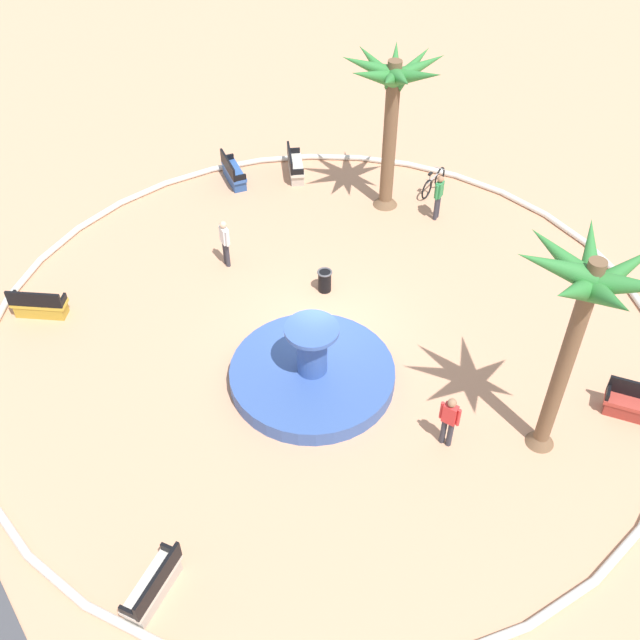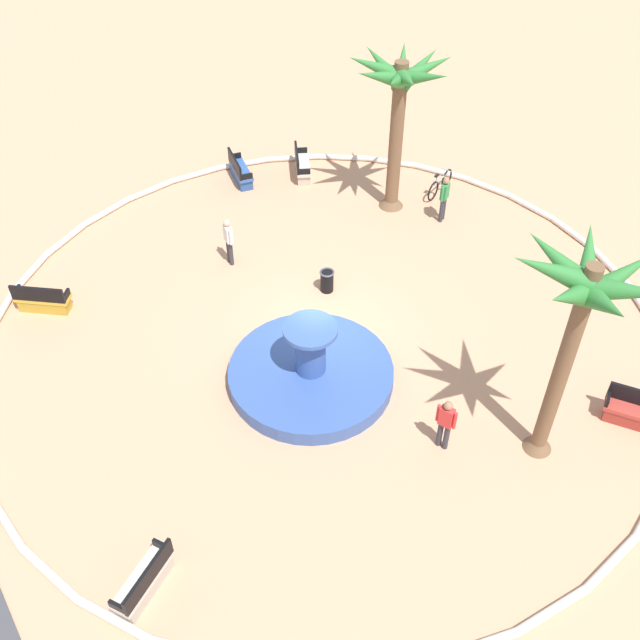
{
  "view_description": "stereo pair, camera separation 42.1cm",
  "coord_description": "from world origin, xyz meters",
  "px_view_note": "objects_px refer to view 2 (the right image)",
  "views": [
    {
      "loc": [
        -12.23,
        9.2,
        14.75
      ],
      "look_at": [
        -0.4,
        0.41,
        1.0
      ],
      "focal_mm": 41.43,
      "sensor_mm": 36.0,
      "label": 1
    },
    {
      "loc": [
        -12.48,
        8.86,
        14.75
      ],
      "look_at": [
        -0.4,
        0.41,
        1.0
      ],
      "focal_mm": 41.43,
      "sensor_mm": 36.0,
      "label": 2
    }
  ],
  "objects_px": {
    "bicycle_red_frame": "(440,184)",
    "person_pedestrian_stroll": "(445,422)",
    "bench_southeast": "(240,173)",
    "palm_tree_near_fountain": "(581,307)",
    "person_cyclist_photo": "(229,239)",
    "fountain": "(311,373)",
    "bench_southwest": "(302,167)",
    "trash_bin": "(327,280)",
    "palm_tree_by_curb": "(400,93)",
    "bench_west": "(43,301)",
    "person_cyclist_helmet": "(444,197)",
    "bench_north": "(636,413)",
    "bench_east": "(144,582)"
  },
  "relations": [
    {
      "from": "person_cyclist_helmet",
      "to": "bench_southwest",
      "type": "bearing_deg",
      "value": 24.43
    },
    {
      "from": "palm_tree_near_fountain",
      "to": "bench_north",
      "type": "height_order",
      "value": "palm_tree_near_fountain"
    },
    {
      "from": "trash_bin",
      "to": "person_cyclist_photo",
      "type": "xyz_separation_m",
      "value": [
        2.86,
        1.74,
        0.54
      ]
    },
    {
      "from": "bench_southwest",
      "to": "trash_bin",
      "type": "bearing_deg",
      "value": 152.64
    },
    {
      "from": "palm_tree_by_curb",
      "to": "fountain",
      "type": "bearing_deg",
      "value": 126.71
    },
    {
      "from": "palm_tree_by_curb",
      "to": "person_cyclist_helmet",
      "type": "xyz_separation_m",
      "value": [
        -1.64,
        -0.89,
        -3.31
      ]
    },
    {
      "from": "bench_north",
      "to": "person_cyclist_photo",
      "type": "xyz_separation_m",
      "value": [
        11.56,
        5.13,
        0.58
      ]
    },
    {
      "from": "palm_tree_by_curb",
      "to": "bench_southwest",
      "type": "distance_m",
      "value": 5.4
    },
    {
      "from": "palm_tree_near_fountain",
      "to": "person_cyclist_helmet",
      "type": "distance_m",
      "value": 10.44
    },
    {
      "from": "palm_tree_near_fountain",
      "to": "bench_north",
      "type": "xyz_separation_m",
      "value": [
        -0.87,
        -2.62,
        -4.34
      ]
    },
    {
      "from": "bench_north",
      "to": "person_pedestrian_stroll",
      "type": "height_order",
      "value": "person_pedestrian_stroll"
    },
    {
      "from": "trash_bin",
      "to": "person_cyclist_helmet",
      "type": "xyz_separation_m",
      "value": [
        0.76,
        -5.36,
        0.55
      ]
    },
    {
      "from": "bicycle_red_frame",
      "to": "person_pedestrian_stroll",
      "type": "relative_size",
      "value": 1.01
    },
    {
      "from": "bench_southeast",
      "to": "person_cyclist_helmet",
      "type": "height_order",
      "value": "person_cyclist_helmet"
    },
    {
      "from": "palm_tree_near_fountain",
      "to": "bicycle_red_frame",
      "type": "xyz_separation_m",
      "value": [
        9.87,
        -5.62,
        -4.31
      ]
    },
    {
      "from": "bench_west",
      "to": "trash_bin",
      "type": "height_order",
      "value": "bench_west"
    },
    {
      "from": "palm_tree_by_curb",
      "to": "trash_bin",
      "type": "bearing_deg",
      "value": 118.32
    },
    {
      "from": "fountain",
      "to": "person_cyclist_helmet",
      "type": "height_order",
      "value": "fountain"
    },
    {
      "from": "fountain",
      "to": "palm_tree_by_curb",
      "type": "height_order",
      "value": "palm_tree_by_curb"
    },
    {
      "from": "fountain",
      "to": "person_pedestrian_stroll",
      "type": "distance_m",
      "value": 3.97
    },
    {
      "from": "bench_southeast",
      "to": "bicycle_red_frame",
      "type": "bearing_deg",
      "value": -131.62
    },
    {
      "from": "palm_tree_near_fountain",
      "to": "trash_bin",
      "type": "relative_size",
      "value": 8.23
    },
    {
      "from": "fountain",
      "to": "palm_tree_near_fountain",
      "type": "relative_size",
      "value": 0.74
    },
    {
      "from": "fountain",
      "to": "palm_tree_by_curb",
      "type": "distance_m",
      "value": 9.56
    },
    {
      "from": "palm_tree_by_curb",
      "to": "bench_west",
      "type": "bearing_deg",
      "value": 81.99
    },
    {
      "from": "palm_tree_near_fountain",
      "to": "palm_tree_by_curb",
      "type": "height_order",
      "value": "palm_tree_near_fountain"
    },
    {
      "from": "bench_north",
      "to": "trash_bin",
      "type": "distance_m",
      "value": 9.34
    },
    {
      "from": "person_cyclist_photo",
      "to": "bench_southwest",
      "type": "bearing_deg",
      "value": -57.78
    },
    {
      "from": "bench_west",
      "to": "bench_north",
      "type": "height_order",
      "value": "same"
    },
    {
      "from": "person_cyclist_photo",
      "to": "person_pedestrian_stroll",
      "type": "distance_m",
      "value": 9.34
    },
    {
      "from": "fountain",
      "to": "bench_west",
      "type": "height_order",
      "value": "fountain"
    },
    {
      "from": "bench_southwest",
      "to": "trash_bin",
      "type": "relative_size",
      "value": 2.24
    },
    {
      "from": "bench_southeast",
      "to": "person_pedestrian_stroll",
      "type": "bearing_deg",
      "value": 171.09
    },
    {
      "from": "palm_tree_by_curb",
      "to": "bench_west",
      "type": "distance_m",
      "value": 12.58
    },
    {
      "from": "palm_tree_by_curb",
      "to": "bench_north",
      "type": "distance_m",
      "value": 11.82
    },
    {
      "from": "bench_southeast",
      "to": "trash_bin",
      "type": "height_order",
      "value": "bench_southeast"
    },
    {
      "from": "bench_southeast",
      "to": "person_cyclist_helmet",
      "type": "relative_size",
      "value": 1.01
    },
    {
      "from": "bench_west",
      "to": "bench_north",
      "type": "distance_m",
      "value": 16.7
    },
    {
      "from": "bench_southeast",
      "to": "bicycle_red_frame",
      "type": "height_order",
      "value": "bench_southeast"
    },
    {
      "from": "palm_tree_near_fountain",
      "to": "person_cyclist_photo",
      "type": "relative_size",
      "value": 3.64
    },
    {
      "from": "bench_east",
      "to": "bench_southwest",
      "type": "distance_m",
      "value": 16.52
    },
    {
      "from": "bench_southwest",
      "to": "person_cyclist_photo",
      "type": "bearing_deg",
      "value": 122.22
    },
    {
      "from": "bench_west",
      "to": "person_pedestrian_stroll",
      "type": "distance_m",
      "value": 12.27
    },
    {
      "from": "bicycle_red_frame",
      "to": "person_pedestrian_stroll",
      "type": "height_order",
      "value": "person_pedestrian_stroll"
    },
    {
      "from": "palm_tree_near_fountain",
      "to": "person_cyclist_photo",
      "type": "xyz_separation_m",
      "value": [
        10.69,
        2.5,
        -3.76
      ]
    },
    {
      "from": "trash_bin",
      "to": "person_pedestrian_stroll",
      "type": "relative_size",
      "value": 0.45
    },
    {
      "from": "palm_tree_by_curb",
      "to": "bench_north",
      "type": "height_order",
      "value": "palm_tree_by_curb"
    },
    {
      "from": "fountain",
      "to": "person_pedestrian_stroll",
      "type": "relative_size",
      "value": 2.71
    },
    {
      "from": "palm_tree_by_curb",
      "to": "bench_east",
      "type": "xyz_separation_m",
      "value": [
        -8.15,
        13.19,
        -3.9
      ]
    },
    {
      "from": "fountain",
      "to": "person_cyclist_helmet",
      "type": "bearing_deg",
      "value": -65.65
    }
  ]
}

